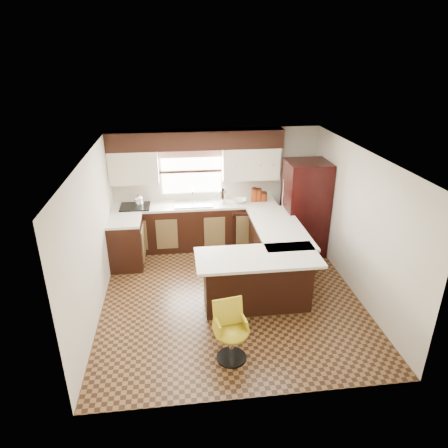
{
  "coord_description": "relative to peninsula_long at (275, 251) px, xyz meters",
  "views": [
    {
      "loc": [
        -0.81,
        -5.65,
        3.8
      ],
      "look_at": [
        -0.05,
        0.45,
        1.11
      ],
      "focal_mm": 32.0,
      "sensor_mm": 36.0,
      "label": 1
    }
  ],
  "objects": [
    {
      "name": "sink",
      "position": [
        -1.4,
        1.25,
        0.51
      ],
      "size": [
        0.75,
        0.45,
        0.03
      ],
      "primitive_type": "cube",
      "color": "#B2B2B7",
      "rests_on": "counter_back"
    },
    {
      "name": "floor",
      "position": [
        -0.9,
        -0.62,
        -0.45
      ],
      "size": [
        4.4,
        4.4,
        0.0
      ],
      "primitive_type": "plane",
      "color": "#49301A",
      "rests_on": "ground"
    },
    {
      "name": "counter_back",
      "position": [
        -1.35,
        1.28,
        0.47
      ],
      "size": [
        3.3,
        0.6,
        0.04
      ],
      "primitive_type": "cube",
      "color": "silver",
      "rests_on": "base_cab_back"
    },
    {
      "name": "soffit",
      "position": [
        -1.3,
        1.4,
        1.77
      ],
      "size": [
        3.4,
        0.35,
        0.36
      ],
      "primitive_type": "cube",
      "color": "black",
      "rests_on": "wall_back"
    },
    {
      "name": "valance",
      "position": [
        -1.4,
        1.52,
        1.49
      ],
      "size": [
        1.3,
        0.06,
        0.18
      ],
      "primitive_type": "cube",
      "color": "#D19B93",
      "rests_on": "wall_back"
    },
    {
      "name": "counter_pen_long",
      "position": [
        0.05,
        0.0,
        0.47
      ],
      "size": [
        0.84,
        1.95,
        0.04
      ],
      "primitive_type": "cube",
      "color": "silver",
      "rests_on": "peninsula_long"
    },
    {
      "name": "counter_left",
      "position": [
        -2.7,
        0.62,
        0.47
      ],
      "size": [
        0.6,
        0.7,
        0.04
      ],
      "primitive_type": "cube",
      "color": "silver",
      "rests_on": "base_cab_left"
    },
    {
      "name": "window_pane",
      "position": [
        -1.4,
        1.56,
        1.1
      ],
      "size": [
        1.2,
        0.02,
        0.9
      ],
      "primitive_type": "cube",
      "color": "white",
      "rests_on": "wall_back"
    },
    {
      "name": "wall_right",
      "position": [
        1.2,
        -0.62,
        0.75
      ],
      "size": [
        0.0,
        4.4,
        4.4
      ],
      "primitive_type": "plane",
      "rotation": [
        1.57,
        0.0,
        -1.57
      ],
      "color": "beige",
      "rests_on": "floor"
    },
    {
      "name": "upper_cab_left",
      "position": [
        -2.52,
        1.4,
        1.27
      ],
      "size": [
        0.94,
        0.35,
        0.64
      ],
      "primitive_type": "cube",
      "color": "beige",
      "rests_on": "wall_back"
    },
    {
      "name": "canister_med",
      "position": [
        -0.05,
        1.3,
        0.62
      ],
      "size": [
        0.13,
        0.13,
        0.24
      ],
      "primitive_type": "cylinder",
      "color": "maroon",
      "rests_on": "counter_back"
    },
    {
      "name": "mixing_bowl",
      "position": [
        -0.45,
        1.28,
        0.53
      ],
      "size": [
        0.33,
        0.33,
        0.07
      ],
      "primitive_type": "imported",
      "rotation": [
        0.0,
        0.0,
        -0.2
      ],
      "color": "white",
      "rests_on": "counter_back"
    },
    {
      "name": "upper_cab_right",
      "position": [
        -0.22,
        1.4,
        1.27
      ],
      "size": [
        1.14,
        0.35,
        0.64
      ],
      "primitive_type": "cube",
      "color": "beige",
      "rests_on": "wall_back"
    },
    {
      "name": "peninsula_long",
      "position": [
        0.0,
        0.0,
        0.0
      ],
      "size": [
        0.6,
        1.95,
        0.9
      ],
      "primitive_type": "cube",
      "color": "black",
      "rests_on": "floor"
    },
    {
      "name": "base_cab_back",
      "position": [
        -1.35,
        1.28,
        0.0
      ],
      "size": [
        3.3,
        0.6,
        0.9
      ],
      "primitive_type": "cube",
      "color": "black",
      "rests_on": "floor"
    },
    {
      "name": "percolator",
      "position": [
        -0.8,
        1.28,
        0.63
      ],
      "size": [
        0.14,
        0.14,
        0.28
      ],
      "primitive_type": "cylinder",
      "color": "silver",
      "rests_on": "counter_back"
    },
    {
      "name": "wall_back",
      "position": [
        -0.9,
        1.58,
        0.75
      ],
      "size": [
        4.4,
        0.0,
        4.4
      ],
      "primitive_type": "plane",
      "rotation": [
        1.57,
        0.0,
        0.0
      ],
      "color": "beige",
      "rests_on": "floor"
    },
    {
      "name": "wall_left",
      "position": [
        -3.0,
        -0.62,
        0.75
      ],
      "size": [
        0.0,
        4.4,
        4.4
      ],
      "primitive_type": "plane",
      "rotation": [
        1.57,
        0.0,
        1.57
      ],
      "color": "beige",
      "rests_on": "floor"
    },
    {
      "name": "counter_pen_return",
      "position": [
        -0.55,
        -1.06,
        0.47
      ],
      "size": [
        1.89,
        0.84,
        0.04
      ],
      "primitive_type": "cube",
      "color": "silver",
      "rests_on": "peninsula_return"
    },
    {
      "name": "kettle",
      "position": [
        -2.47,
        1.26,
        0.64
      ],
      "size": [
        0.18,
        0.18,
        0.24
      ],
      "primitive_type": null,
      "color": "silver",
      "rests_on": "cooktop"
    },
    {
      "name": "cooktop",
      "position": [
        -2.55,
        1.25,
        0.51
      ],
      "size": [
        0.58,
        0.5,
        0.02
      ],
      "primitive_type": "cube",
      "color": "black",
      "rests_on": "counter_back"
    },
    {
      "name": "refrigerator",
      "position": [
        0.78,
        0.82,
        0.49
      ],
      "size": [
        0.8,
        0.77,
        1.87
      ],
      "primitive_type": "cube",
      "color": "black",
      "rests_on": "floor"
    },
    {
      "name": "base_cab_left",
      "position": [
        -2.7,
        0.62,
        0.0
      ],
      "size": [
        0.6,
        0.7,
        0.9
      ],
      "primitive_type": "cube",
      "color": "black",
      "rests_on": "floor"
    },
    {
      "name": "canister_large",
      "position": [
        -0.15,
        1.3,
        0.63
      ],
      "size": [
        0.13,
        0.13,
        0.26
      ],
      "primitive_type": "cylinder",
      "color": "maroon",
      "rests_on": "counter_back"
    },
    {
      "name": "canister_small",
      "position": [
        0.06,
        1.3,
        0.58
      ],
      "size": [
        0.14,
        0.14,
        0.16
      ],
      "primitive_type": "cylinder",
      "color": "maroon",
      "rests_on": "counter_back"
    },
    {
      "name": "peninsula_return",
      "position": [
        -0.53,
        -0.97,
        0.0
      ],
      "size": [
        1.65,
        0.6,
        0.9
      ],
      "primitive_type": "cube",
      "color": "black",
      "rests_on": "floor"
    },
    {
      "name": "ceiling",
      "position": [
        -0.9,
        -0.62,
        1.95
      ],
      "size": [
        4.4,
        4.4,
        0.0
      ],
      "primitive_type": "plane",
      "rotation": [
        3.14,
        0.0,
        0.0
      ],
      "color": "silver",
      "rests_on": "wall_back"
    },
    {
      "name": "dishwasher",
      "position": [
        -0.35,
        0.99,
        -0.02
      ],
      "size": [
        0.58,
        0.03,
        0.78
      ],
      "primitive_type": "cube",
      "color": "black",
      "rests_on": "floor"
    },
    {
      "name": "wall_front",
      "position": [
        -0.9,
        -2.83,
        0.75
      ],
      "size": [
        4.4,
        0.0,
        4.4
      ],
      "primitive_type": "plane",
      "rotation": [
        -1.57,
        0.0,
        0.0
      ],
      "color": "beige",
      "rests_on": "floor"
    },
    {
      "name": "bar_chair",
      "position": [
        -1.09,
        -2.13,
        -0.04
      ],
      "size": [
        0.51,
        0.51,
        0.83
      ],
      "primitive_type": null,
      "rotation": [
        0.0,
        0.0,
        0.17
      ],
      "color": "gold",
      "rests_on": "floor"
    }
  ]
}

